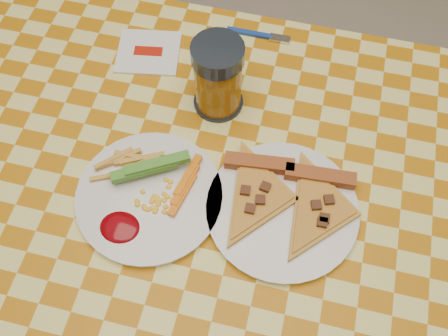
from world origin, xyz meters
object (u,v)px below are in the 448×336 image
at_px(drink_glass, 218,78).
at_px(plate_right, 282,210).
at_px(plate_left, 150,197).
at_px(table, 209,224).

bearing_deg(drink_glass, plate_right, -50.80).
xyz_separation_m(plate_right, drink_glass, (-0.15, 0.19, 0.07)).
xyz_separation_m(plate_left, drink_glass, (0.06, 0.22, 0.07)).
relative_size(table, plate_left, 5.44).
relative_size(plate_right, drink_glass, 1.65).
distance_m(plate_right, drink_glass, 0.25).
bearing_deg(drink_glass, table, -80.86).
bearing_deg(drink_glass, plate_left, -106.30).
bearing_deg(plate_left, drink_glass, 73.70).
distance_m(table, plate_right, 0.14).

